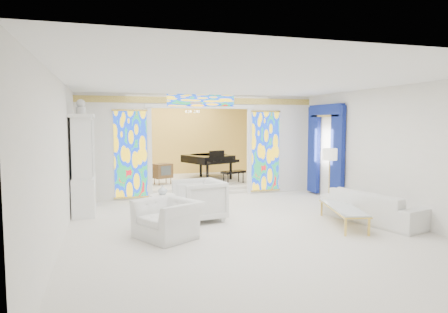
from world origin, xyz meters
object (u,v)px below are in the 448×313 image
object	(u,v)px
sofa	(374,206)
grand_piano	(209,159)
armchair_left	(167,219)
coffee_table	(343,208)
armchair_right	(199,200)
china_cabinet	(84,165)
tv_console	(163,171)

from	to	relation	value
sofa	grand_piano	bearing A→B (deg)	2.58
armchair_left	coffee_table	size ratio (longest dim) A/B	0.59
armchair_right	sofa	world-z (taller)	armchair_right
china_cabinet	tv_console	size ratio (longest dim) A/B	3.97
coffee_table	tv_console	distance (m)	6.36
china_cabinet	armchair_right	world-z (taller)	china_cabinet
coffee_table	grand_piano	xyz separation A→B (m)	(-1.27, 6.51, 0.51)
armchair_right	coffee_table	size ratio (longest dim) A/B	0.54
armchair_left	sofa	world-z (taller)	armchair_left
armchair_left	armchair_right	xyz separation A→B (m)	(0.88, 1.13, 0.10)
china_cabinet	coffee_table	world-z (taller)	china_cabinet
coffee_table	china_cabinet	bearing A→B (deg)	152.40
tv_console	china_cabinet	bearing A→B (deg)	-154.09
china_cabinet	grand_piano	distance (m)	5.52
sofa	coffee_table	size ratio (longest dim) A/B	1.24
china_cabinet	armchair_left	world-z (taller)	china_cabinet
sofa	tv_console	xyz separation A→B (m)	(-3.90, 5.49, 0.27)
china_cabinet	armchair_left	distance (m)	3.21
china_cabinet	grand_piano	world-z (taller)	china_cabinet
armchair_left	sofa	distance (m)	4.56
armchair_right	grand_piano	size ratio (longest dim) A/B	0.35
sofa	tv_console	distance (m)	6.74
armchair_left	sofa	size ratio (longest dim) A/B	0.47
sofa	coffee_table	xyz separation A→B (m)	(-0.82, -0.06, 0.03)
armchair_right	armchair_left	bearing A→B (deg)	-47.20
armchair_right	tv_console	bearing A→B (deg)	173.74
armchair_left	armchair_right	bearing A→B (deg)	112.37
armchair_right	tv_console	world-z (taller)	armchair_right
china_cabinet	sofa	world-z (taller)	china_cabinet
grand_piano	tv_console	bearing A→B (deg)	-174.86
armchair_left	coffee_table	world-z (taller)	armchair_left
armchair_right	tv_console	xyz separation A→B (m)	(-0.22, 4.29, 0.16)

